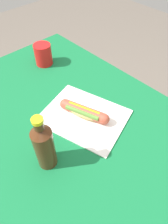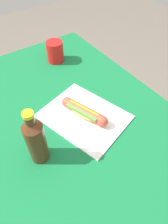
# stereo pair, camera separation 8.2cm
# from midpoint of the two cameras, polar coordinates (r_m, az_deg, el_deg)

# --- Properties ---
(ground_plane) EXTENTS (6.00, 6.00, 0.00)m
(ground_plane) POSITION_cam_midpoint_polar(r_m,az_deg,el_deg) (1.50, -4.16, -20.74)
(ground_plane) COLOR #6B6056
(ground_plane) RESTS_ON ground
(dining_table) EXTENTS (1.21, 0.82, 0.75)m
(dining_table) POSITION_cam_midpoint_polar(r_m,az_deg,el_deg) (0.95, -6.19, -7.29)
(dining_table) COLOR brown
(dining_table) RESTS_ON ground
(paper_wrapper) EXTENTS (0.39, 0.35, 0.01)m
(paper_wrapper) POSITION_cam_midpoint_polar(r_m,az_deg,el_deg) (0.84, -2.79, -1.38)
(paper_wrapper) COLOR white
(paper_wrapper) RESTS_ON dining_table
(hot_dog) EXTENTS (0.21, 0.11, 0.05)m
(hot_dog) POSITION_cam_midpoint_polar(r_m,az_deg,el_deg) (0.82, -2.90, -0.08)
(hot_dog) COLOR #DBB26B
(hot_dog) RESTS_ON paper_wrapper
(soda_bottle) EXTENTS (0.07, 0.07, 0.23)m
(soda_bottle) POSITION_cam_midpoint_polar(r_m,az_deg,el_deg) (0.66, -14.69, -9.36)
(soda_bottle) COLOR #4C2814
(soda_bottle) RESTS_ON dining_table
(drinking_cup) EXTENTS (0.09, 0.09, 0.11)m
(drinking_cup) POSITION_cam_midpoint_polar(r_m,az_deg,el_deg) (1.13, -13.52, 15.33)
(drinking_cup) COLOR red
(drinking_cup) RESTS_ON dining_table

